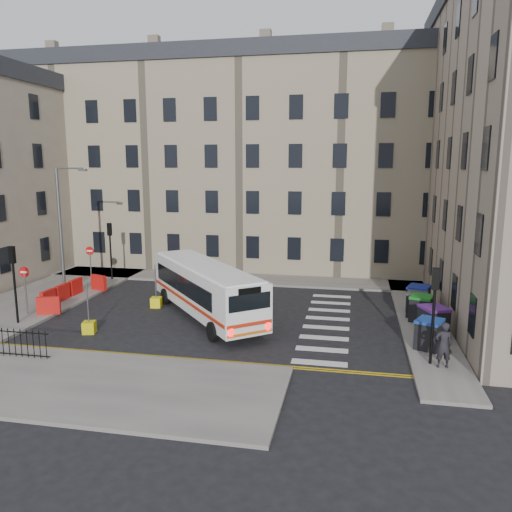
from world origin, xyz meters
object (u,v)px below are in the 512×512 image
(bus, at_px, (206,288))
(wheelie_bin_a, at_px, (429,334))
(wheelie_bin_c, at_px, (421,308))
(wheelie_bin_b, at_px, (433,321))
(bollard_yellow, at_px, (156,302))
(streetlamp, at_px, (60,229))
(wheelie_bin_e, at_px, (418,298))
(wheelie_bin_d, at_px, (417,304))
(bollard_chevron, at_px, (89,327))
(pedestrian, at_px, (443,345))

(bus, xyz_separation_m, wheelie_bin_a, (11.44, -3.05, -0.85))
(wheelie_bin_c, bearing_deg, wheelie_bin_a, -73.09)
(wheelie_bin_b, distance_m, bollard_yellow, 15.58)
(streetlamp, height_order, wheelie_bin_b, streetlamp)
(streetlamp, xyz_separation_m, bus, (10.32, -2.61, -2.66))
(streetlamp, distance_m, wheelie_bin_e, 22.27)
(wheelie_bin_c, bearing_deg, wheelie_bin_b, -63.25)
(wheelie_bin_a, height_order, wheelie_bin_d, same)
(wheelie_bin_c, bearing_deg, wheelie_bin_d, 117.66)
(streetlamp, distance_m, bollard_chevron, 9.25)
(pedestrian, height_order, bollard_yellow, pedestrian)
(wheelie_bin_a, xyz_separation_m, wheelie_bin_c, (0.16, 4.17, 0.01))
(bollard_yellow, bearing_deg, bus, -20.08)
(bus, xyz_separation_m, wheelie_bin_d, (11.47, 1.96, -0.85))
(wheelie_bin_b, relative_size, pedestrian, 0.85)
(wheelie_bin_b, distance_m, wheelie_bin_e, 4.20)
(pedestrian, bearing_deg, bollard_chevron, -13.58)
(wheelie_bin_c, xyz_separation_m, bollard_chevron, (-16.58, -4.90, -0.55))
(wheelie_bin_b, height_order, bollard_chevron, wheelie_bin_b)
(bollard_chevron, bearing_deg, bollard_yellow, 73.44)
(wheelie_bin_d, height_order, bollard_yellow, wheelie_bin_d)
(streetlamp, distance_m, wheelie_bin_a, 22.76)
(wheelie_bin_a, height_order, wheelie_bin_b, wheelie_bin_b)
(streetlamp, relative_size, wheelie_bin_a, 5.23)
(streetlamp, xyz_separation_m, pedestrian, (22.02, -7.82, -3.22))
(wheelie_bin_b, relative_size, bollard_yellow, 2.73)
(wheelie_bin_c, height_order, wheelie_bin_e, wheelie_bin_e)
(bus, xyz_separation_m, pedestrian, (11.70, -5.21, -0.56))
(wheelie_bin_d, bearing_deg, wheelie_bin_c, -70.07)
(streetlamp, bearing_deg, wheelie_bin_b, -9.58)
(wheelie_bin_a, relative_size, pedestrian, 0.81)
(wheelie_bin_a, xyz_separation_m, wheelie_bin_b, (0.46, 1.91, 0.04))
(bus, height_order, wheelie_bin_e, bus)
(bus, height_order, pedestrian, bus)
(bollard_yellow, height_order, bollard_chevron, same)
(pedestrian, bearing_deg, wheelie_bin_e, -98.52)
(bus, bearing_deg, wheelie_bin_b, -44.58)
(wheelie_bin_b, distance_m, bollard_chevron, 17.10)
(wheelie_bin_c, height_order, pedestrian, pedestrian)
(wheelie_bin_d, bearing_deg, bollard_yellow, -166.00)
(bollard_chevron, bearing_deg, wheelie_bin_e, 22.30)
(streetlamp, distance_m, wheelie_bin_d, 22.08)
(wheelie_bin_c, relative_size, bollard_yellow, 2.56)
(streetlamp, xyz_separation_m, bollard_yellow, (6.84, -1.34, -4.04))
(pedestrian, bearing_deg, bollard_yellow, -31.80)
(wheelie_bin_b, xyz_separation_m, bollard_chevron, (-16.89, -2.64, -0.57))
(wheelie_bin_c, bearing_deg, pedestrian, -70.01)
(streetlamp, xyz_separation_m, wheelie_bin_b, (22.22, -3.75, -3.46))
(streetlamp, height_order, bollard_chevron, streetlamp)
(wheelie_bin_d, bearing_deg, wheelie_bin_b, -70.73)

